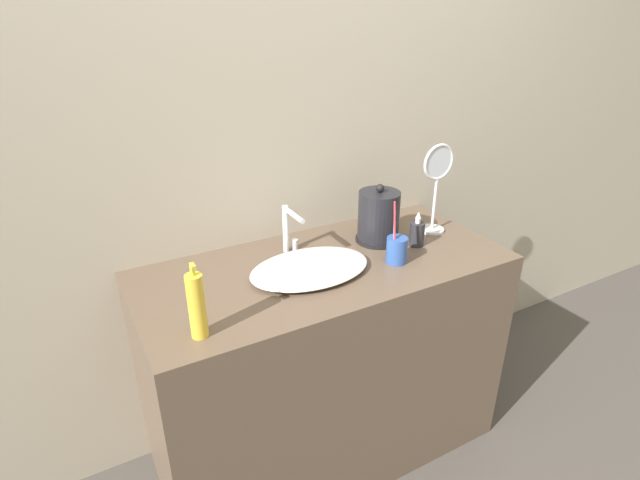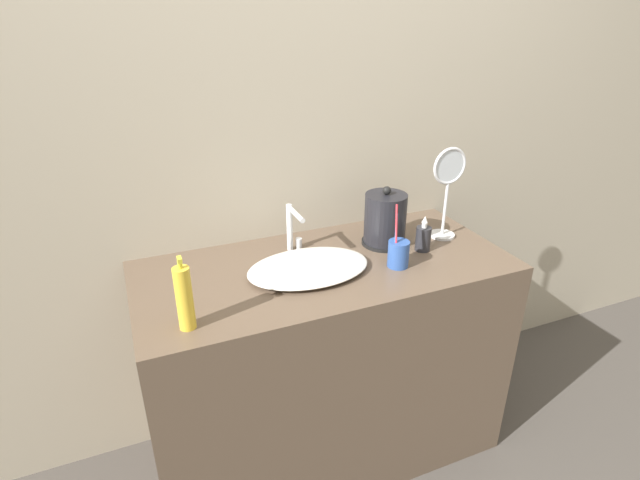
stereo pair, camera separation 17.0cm
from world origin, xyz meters
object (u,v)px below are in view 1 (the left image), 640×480
at_px(toothbrush_cup, 397,249).
at_px(shampoo_bottle, 417,233).
at_px(electric_kettle, 378,218).
at_px(lotion_bottle, 197,306).
at_px(faucet, 289,227).
at_px(vanity_mirror, 437,181).

relative_size(toothbrush_cup, shampoo_bottle, 1.66).
bearing_deg(electric_kettle, toothbrush_cup, -104.30).
relative_size(lotion_bottle, shampoo_bottle, 1.67).
height_order(toothbrush_cup, lotion_bottle, lotion_bottle).
relative_size(electric_kettle, toothbrush_cup, 1.02).
relative_size(faucet, vanity_mirror, 0.50).
relative_size(faucet, toothbrush_cup, 0.80).
bearing_deg(shampoo_bottle, toothbrush_cup, -153.79).
bearing_deg(electric_kettle, vanity_mirror, -7.08).
bearing_deg(faucet, vanity_mirror, -9.48).
bearing_deg(toothbrush_cup, shampoo_bottle, 26.21).
relative_size(lotion_bottle, vanity_mirror, 0.63).
height_order(toothbrush_cup, shampoo_bottle, toothbrush_cup).
height_order(faucet, lotion_bottle, lotion_bottle).
bearing_deg(faucet, lotion_bottle, -142.50).
distance_m(electric_kettle, lotion_bottle, 0.83).
height_order(faucet, shampoo_bottle, faucet).
relative_size(faucet, electric_kettle, 0.78).
relative_size(electric_kettle, shampoo_bottle, 1.69).
bearing_deg(toothbrush_cup, faucet, 140.34).
xyz_separation_m(electric_kettle, lotion_bottle, (-0.78, -0.27, 0.00)).
distance_m(faucet, toothbrush_cup, 0.39).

